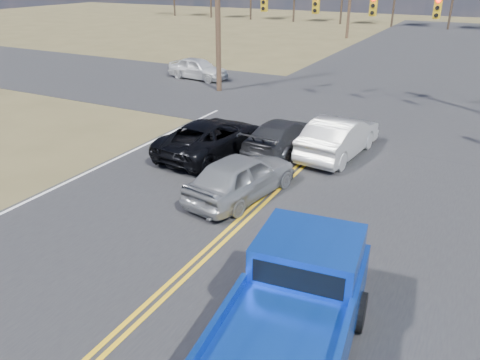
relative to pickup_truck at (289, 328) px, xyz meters
The scene contains 11 objects.
ground 3.69m from the pickup_truck, 167.01° to the left, with size 160.00×160.00×0.00m, color brown.
road_main 11.38m from the pickup_truck, 107.66° to the left, with size 14.00×120.00×0.02m, color #28282B.
road_cross 19.13m from the pickup_truck, 100.36° to the left, with size 120.00×12.00×0.02m, color #28282B.
signal_gantry 19.23m from the pickup_truck, 98.98° to the left, with size 19.60×4.83×10.00m.
utility_poles 18.59m from the pickup_truck, 100.93° to the left, with size 19.60×58.32×10.00m.
pickup_truck is the anchor object (origin of this frame).
silver_suv 7.53m from the pickup_truck, 124.25° to the left, with size 1.79×4.45×1.52m, color gray.
black_suv 11.58m from the pickup_truck, 127.98° to the left, with size 2.44×5.30×1.47m, color black.
white_car_queue 11.74m from the pickup_truck, 102.58° to the left, with size 1.70×4.87×1.61m, color silver.
dgrey_car_queue 11.78m from the pickup_truck, 113.54° to the left, with size 1.91×4.69×1.36m, color #2C2D31.
cross_car_west 26.18m from the pickup_truck, 126.21° to the left, with size 4.31×1.73×1.47m, color silver.
Camera 1 is at (5.73, -6.97, 6.92)m, focal length 35.00 mm.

